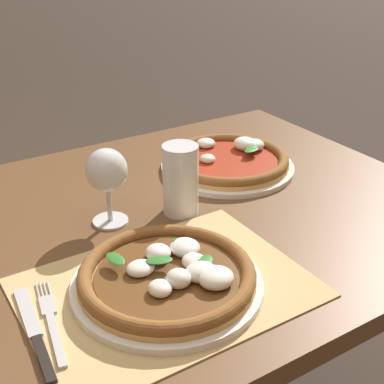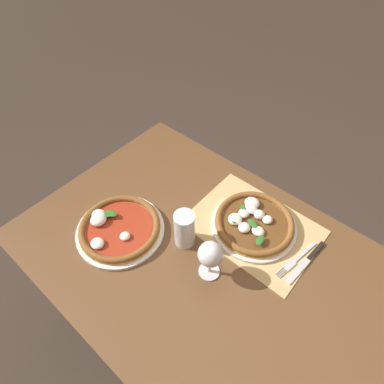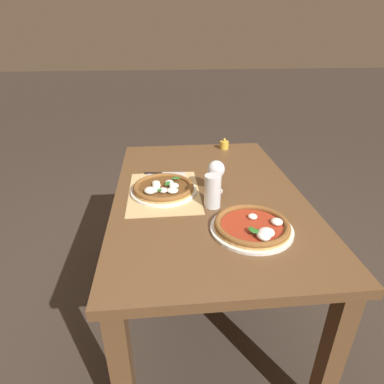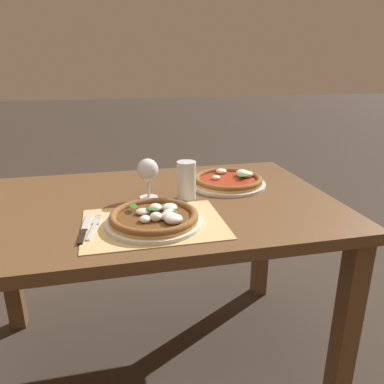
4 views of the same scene
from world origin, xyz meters
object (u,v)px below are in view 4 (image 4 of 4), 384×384
object	(u,v)px
pizza_near	(155,218)
pizza_far	(228,180)
knife	(85,228)
wine_glass	(148,172)
pint_glass	(186,181)
fork	(95,226)

from	to	relation	value
pizza_near	pizza_far	size ratio (longest dim) A/B	0.98
pizza_near	pizza_far	world-z (taller)	same
knife	wine_glass	bearing A→B (deg)	46.25
wine_glass	pint_glass	xyz separation A→B (m)	(0.14, -0.03, -0.04)
pizza_near	pizza_far	distance (m)	0.49
fork	wine_glass	bearing A→B (deg)	48.78
pizza_far	wine_glass	distance (m)	0.37
pizza_far	wine_glass	xyz separation A→B (m)	(-0.35, -0.09, 0.09)
pizza_near	knife	distance (m)	0.22
pizza_near	wine_glass	size ratio (longest dim) A/B	2.00
pizza_near	pint_glass	world-z (taller)	pint_glass
pizza_near	knife	xyz separation A→B (m)	(-0.22, 0.01, -0.02)
fork	knife	size ratio (longest dim) A/B	0.93
pizza_near	knife	size ratio (longest dim) A/B	1.43
wine_glass	pint_glass	world-z (taller)	wine_glass
pint_glass	fork	bearing A→B (deg)	-150.18
pizza_far	knife	world-z (taller)	pizza_far
pint_glass	knife	world-z (taller)	pint_glass
wine_glass	fork	world-z (taller)	wine_glass
wine_glass	knife	size ratio (longest dim) A/B	0.72
pizza_far	pint_glass	world-z (taller)	pint_glass
pizza_far	pint_glass	xyz separation A→B (m)	(-0.21, -0.12, 0.05)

